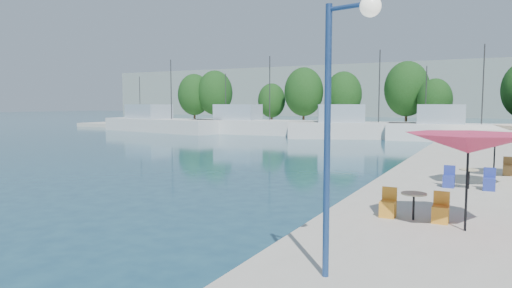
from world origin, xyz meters
The scene contains 18 objects.
quay_far centered at (-8.00, 67.00, 0.30)m, with size 90.00×16.00×0.60m, color #ACA99C.
hill_west centered at (-30.00, 160.00, 8.00)m, with size 180.00×40.00×16.00m, color gray.
trawler_01 centered at (-30.97, 54.17, 1.07)m, with size 20.51×9.10×10.20m.
trawler_02 centered at (-16.90, 55.56, 1.07)m, with size 18.25×5.31×10.20m.
trawler_03 centered at (-2.91, 54.45, 1.07)m, with size 17.13×10.06×10.20m.
trawler_04 centered at (7.44, 55.02, 1.07)m, with size 15.57×5.29×10.20m.
tree_01 centered at (-35.51, 68.96, 5.46)m, with size 5.69×5.69×8.42m.
tree_02 centered at (-31.82, 69.76, 5.76)m, with size 6.03×6.03×8.93m.
tree_03 centered at (-21.65, 70.90, 4.40)m, with size 4.45×4.45×6.59m.
tree_04 centered at (-15.51, 69.42, 5.70)m, with size 5.97×5.97×8.84m.
tree_05 centered at (-9.76, 71.02, 5.29)m, with size 5.50×5.50×8.13m.
tree_06 centered at (-0.74, 71.94, 6.00)m, with size 6.32×6.32×9.36m.
tree_07 centered at (3.39, 69.05, 4.44)m, with size 4.50×4.50×6.66m.
umbrella_pink centered at (9.87, 16.42, 2.83)m, with size 3.10×3.10×2.49m.
umbrella_white centered at (10.50, 23.72, 2.52)m, with size 2.86×2.86×2.17m.
cafe_table_01 centered at (8.53, 16.96, 0.89)m, with size 1.82×0.70×0.76m.
cafe_table_02 centered at (9.66, 22.81, 0.89)m, with size 1.82×0.70×0.76m.
street_lamp centered at (8.03, 11.75, 4.09)m, with size 1.02×0.41×5.03m.
Camera 1 is at (10.40, 3.86, 3.82)m, focal length 32.00 mm.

